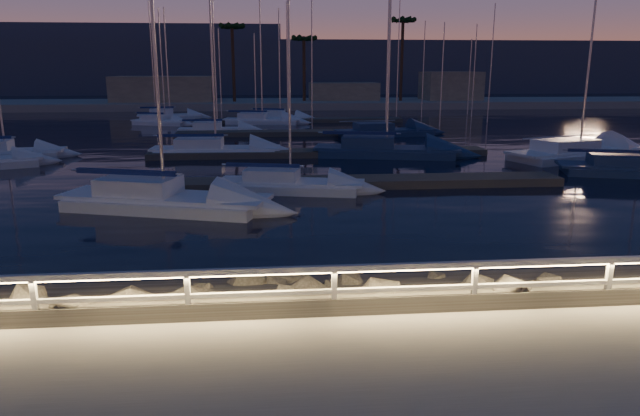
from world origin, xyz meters
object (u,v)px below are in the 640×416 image
at_px(sailboat_h, 576,152).
at_px(sailboat_n, 279,117).
at_px(sailboat_c, 213,149).
at_px(sailboat_i, 159,121).
at_px(sailboat_b, 159,198).
at_px(sailboat_j, 216,129).
at_px(sailboat_m, 168,115).
at_px(sailboat_k, 260,120).
at_px(sailboat_l, 383,131).
at_px(sailboat_d, 635,168).
at_px(guard_rail, 426,276).
at_px(sailboat_g, 383,149).
at_px(sailboat_f, 287,183).
at_px(sailboat_a, 2,152).

bearing_deg(sailboat_h, sailboat_n, 102.81).
height_order(sailboat_c, sailboat_i, sailboat_c).
xyz_separation_m(sailboat_b, sailboat_j, (-0.14, 27.69, -0.07)).
bearing_deg(sailboat_m, sailboat_b, -89.65).
height_order(sailboat_k, sailboat_l, sailboat_l).
relative_size(sailboat_h, sailboat_k, 1.27).
bearing_deg(sailboat_l, sailboat_c, -152.55).
bearing_deg(sailboat_b, sailboat_d, 30.07).
xyz_separation_m(guard_rail, sailboat_h, (16.15, 23.19, -0.90)).
bearing_deg(sailboat_c, sailboat_i, 110.72).
bearing_deg(sailboat_d, sailboat_n, 134.99).
distance_m(sailboat_d, sailboat_m, 48.37).
bearing_deg(sailboat_h, sailboat_j, 126.05).
xyz_separation_m(sailboat_g, sailboat_n, (-6.25, 26.77, -0.06)).
height_order(sailboat_b, sailboat_j, sailboat_b).
xyz_separation_m(guard_rail, sailboat_k, (-4.04, 48.66, -0.95)).
bearing_deg(sailboat_i, sailboat_h, -17.53).
relative_size(guard_rail, sailboat_l, 3.07).
relative_size(sailboat_h, sailboat_n, 1.43).
height_order(guard_rail, sailboat_n, sailboat_n).
distance_m(sailboat_c, sailboat_f, 12.41).
bearing_deg(sailboat_f, sailboat_d, 20.26).
bearing_deg(sailboat_n, sailboat_h, -39.24).
distance_m(sailboat_b, sailboat_i, 36.87).
bearing_deg(sailboat_f, sailboat_h, 36.27).
bearing_deg(sailboat_c, sailboat_a, -178.06).
height_order(sailboat_c, sailboat_g, sailboat_g).
height_order(sailboat_j, sailboat_m, sailboat_m).
bearing_deg(sailboat_m, sailboat_j, -75.09).
xyz_separation_m(sailboat_b, sailboat_g, (11.88, 13.37, 0.00)).
xyz_separation_m(sailboat_h, sailboat_m, (-30.55, 31.69, -0.03)).
height_order(sailboat_a, sailboat_n, sailboat_a).
xyz_separation_m(sailboat_b, sailboat_n, (5.63, 40.14, -0.06)).
xyz_separation_m(sailboat_a, sailboat_g, (24.29, -1.24, 0.04)).
bearing_deg(sailboat_m, sailboat_c, -83.65).
bearing_deg(guard_rail, sailboat_f, 99.15).
xyz_separation_m(sailboat_f, sailboat_m, (-11.97, 39.79, 0.03)).
bearing_deg(sailboat_f, guard_rail, -68.13).
height_order(guard_rail, sailboat_i, sailboat_i).
xyz_separation_m(sailboat_g, sailboat_k, (-8.21, 23.22, -0.05)).
bearing_deg(sailboat_i, sailboat_f, -48.34).
bearing_deg(sailboat_b, sailboat_n, 99.19).
height_order(sailboat_b, sailboat_k, sailboat_b).
relative_size(sailboat_i, sailboat_l, 0.71).
bearing_deg(sailboat_k, sailboat_h, -41.00).
relative_size(sailboat_f, sailboat_n, 0.98).
relative_size(sailboat_g, sailboat_n, 1.33).
bearing_deg(sailboat_l, sailboat_a, -168.90).
bearing_deg(sailboat_b, sailboat_h, 42.17).
distance_m(sailboat_a, sailboat_h, 36.44).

